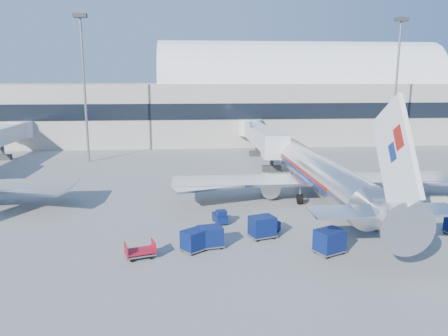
{
  "coord_description": "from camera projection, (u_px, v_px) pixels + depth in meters",
  "views": [
    {
      "loc": [
        -4.37,
        -40.04,
        12.97
      ],
      "look_at": [
        -0.42,
        6.0,
        3.53
      ],
      "focal_mm": 35.0,
      "sensor_mm": 36.0,
      "label": 1
    }
  ],
  "objects": [
    {
      "name": "ground",
      "position": [
        234.0,
        216.0,
        42.05
      ],
      "size": [
        260.0,
        260.0,
        0.0
      ],
      "primitive_type": "plane",
      "color": "gray",
      "rests_on": "ground"
    },
    {
      "name": "terminal",
      "position": [
        143.0,
        105.0,
        94.03
      ],
      "size": [
        170.0,
        28.15,
        21.0
      ],
      "color": "#B2AA9E",
      "rests_on": "ground"
    },
    {
      "name": "airliner_main",
      "position": [
        322.0,
        175.0,
        46.7
      ],
      "size": [
        32.0,
        37.26,
        12.07
      ],
      "color": "silver",
      "rests_on": "ground"
    },
    {
      "name": "jetbridge_near",
      "position": [
        259.0,
        135.0,
        71.97
      ],
      "size": [
        4.4,
        27.5,
        6.25
      ],
      "color": "silver",
      "rests_on": "ground"
    },
    {
      "name": "mast_west",
      "position": [
        83.0,
        67.0,
        66.69
      ],
      "size": [
        2.0,
        1.2,
        22.6
      ],
      "color": "slate",
      "rests_on": "ground"
    },
    {
      "name": "mast_east",
      "position": [
        398.0,
        68.0,
        70.89
      ],
      "size": [
        2.0,
        1.2,
        22.6
      ],
      "color": "slate",
      "rests_on": "ground"
    },
    {
      "name": "barrier_near",
      "position": [
        403.0,
        202.0,
        45.42
      ],
      "size": [
        3.0,
        0.55,
        0.9
      ],
      "primitive_type": "cube",
      "color": "#9E9E96",
      "rests_on": "ground"
    },
    {
      "name": "barrier_mid",
      "position": [
        434.0,
        201.0,
        45.69
      ],
      "size": [
        3.0,
        0.55,
        0.9
      ],
      "primitive_type": "cube",
      "color": "#9E9E96",
      "rests_on": "ground"
    },
    {
      "name": "tug_lead",
      "position": [
        264.0,
        225.0,
        37.4
      ],
      "size": [
        2.67,
        2.07,
        1.56
      ],
      "rotation": [
        0.0,
        0.0,
        0.42
      ],
      "color": "#091749",
      "rests_on": "ground"
    },
    {
      "name": "tug_right",
      "position": [
        376.0,
        223.0,
        38.23
      ],
      "size": [
        2.29,
        2.19,
        1.38
      ],
      "rotation": [
        0.0,
        0.0,
        -0.71
      ],
      "color": "#091749",
      "rests_on": "ground"
    },
    {
      "name": "tug_left",
      "position": [
        220.0,
        217.0,
        39.9
      ],
      "size": [
        1.4,
        2.19,
        1.32
      ],
      "rotation": [
        0.0,
        0.0,
        1.77
      ],
      "color": "#091749",
      "rests_on": "ground"
    },
    {
      "name": "cart_train_a",
      "position": [
        262.0,
        226.0,
        36.15
      ],
      "size": [
        2.47,
        2.16,
        1.84
      ],
      "rotation": [
        0.0,
        0.0,
        0.32
      ],
      "color": "#091749",
      "rests_on": "ground"
    },
    {
      "name": "cart_train_b",
      "position": [
        210.0,
        237.0,
        34.03
      ],
      "size": [
        2.21,
        1.86,
        1.71
      ],
      "rotation": [
        0.0,
        0.0,
        0.21
      ],
      "color": "#091749",
      "rests_on": "ground"
    },
    {
      "name": "cart_train_c",
      "position": [
        194.0,
        240.0,
        33.36
      ],
      "size": [
        2.39,
        2.31,
        1.67
      ],
      "rotation": [
        0.0,
        0.0,
        0.67
      ],
      "color": "#091749",
      "rests_on": "ground"
    },
    {
      "name": "cart_solo_near",
      "position": [
        330.0,
        241.0,
        32.85
      ],
      "size": [
        2.63,
        2.4,
        1.88
      ],
      "rotation": [
        0.0,
        0.0,
        0.45
      ],
      "color": "#091749",
      "rests_on": "ground"
    },
    {
      "name": "cart_open_red",
      "position": [
        141.0,
        252.0,
        32.2
      ],
      "size": [
        2.48,
        2.06,
        0.57
      ],
      "rotation": [
        0.0,
        0.0,
        0.3
      ],
      "color": "slate",
      "rests_on": "ground"
    }
  ]
}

